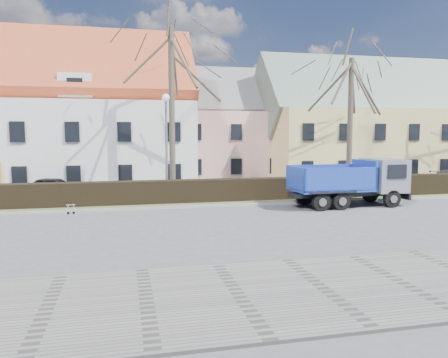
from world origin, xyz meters
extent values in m
plane|color=#4D4D50|center=(0.00, 0.00, 0.00)|extent=(120.00, 120.00, 0.00)
cube|color=slate|center=(0.00, -8.50, 0.04)|extent=(80.00, 5.00, 0.08)
cube|color=gray|center=(0.00, 4.60, 0.06)|extent=(80.00, 0.30, 0.12)
cube|color=#4C5A33|center=(0.00, 6.20, 0.05)|extent=(80.00, 3.00, 0.10)
cube|color=black|center=(0.00, 6.00, 0.65)|extent=(60.00, 0.90, 1.30)
imported|color=black|center=(-9.22, 10.23, 0.64)|extent=(4.06, 2.61, 1.29)
camera|label=1|loc=(-4.86, -18.52, 4.02)|focal=35.00mm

